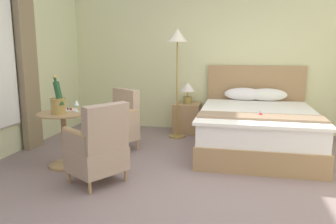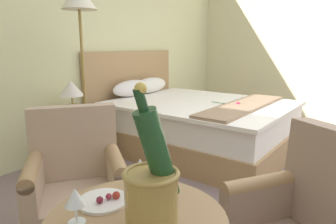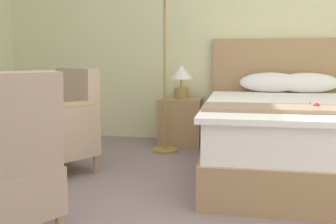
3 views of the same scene
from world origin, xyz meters
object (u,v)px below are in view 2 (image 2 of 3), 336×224
object	(u,v)px
nightstand	(75,139)
champagne_bucket	(152,187)
bedside_lamp	(72,93)
floor_lamp_brass	(80,18)
wine_glass_near_edge	(75,199)
armchair_by_window	(77,186)
snack_plate	(104,200)
bed	(192,122)
wine_glass_near_bucket	(140,169)

from	to	relation	value
nightstand	champagne_bucket	bearing A→B (deg)	-120.01
bedside_lamp	champagne_bucket	world-z (taller)	champagne_bucket
floor_lamp_brass	champagne_bucket	world-z (taller)	floor_lamp_brass
bedside_lamp	wine_glass_near_edge	distance (m)	2.44
armchair_by_window	snack_plate	bearing A→B (deg)	-118.06
bedside_lamp	snack_plate	size ratio (longest dim) A/B	2.00
bed	wine_glass_near_bucket	world-z (taller)	bed
floor_lamp_brass	armchair_by_window	distance (m)	1.62
armchair_by_window	bedside_lamp	bearing A→B (deg)	54.61
wine_glass_near_bucket	bedside_lamp	bearing A→B (deg)	60.86
bed	wine_glass_near_bucket	bearing A→B (deg)	-152.21
bed	bedside_lamp	distance (m)	1.50
snack_plate	floor_lamp_brass	bearing A→B (deg)	54.02
bed	snack_plate	size ratio (longest dim) A/B	11.67
bed	floor_lamp_brass	xyz separation A→B (m)	(-1.31, 0.42, 1.20)
bed	champagne_bucket	size ratio (longest dim) A/B	4.63
nightstand	armchair_by_window	distance (m)	1.54
nightstand	wine_glass_near_bucket	world-z (taller)	wine_glass_near_bucket
armchair_by_window	wine_glass_near_bucket	bearing A→B (deg)	-107.16
nightstand	armchair_by_window	size ratio (longest dim) A/B	0.59
bed	bedside_lamp	xyz separation A→B (m)	(-1.19, 0.80, 0.45)
bed	snack_plate	xyz separation A→B (m)	(-2.46, -1.15, 0.37)
nightstand	floor_lamp_brass	size ratio (longest dim) A/B	0.29
floor_lamp_brass	wine_glass_near_edge	world-z (taller)	floor_lamp_brass
wine_glass_near_edge	nightstand	bearing A→B (deg)	54.62
nightstand	wine_glass_near_bucket	xyz separation A→B (m)	(-1.13, -2.02, 0.55)
champagne_bucket	wine_glass_near_edge	distance (m)	0.27
bed	champagne_bucket	xyz separation A→B (m)	(-2.47, -1.41, 0.51)
bedside_lamp	wine_glass_near_bucket	distance (m)	2.31
bedside_lamp	wine_glass_near_edge	size ratio (longest dim) A/B	3.04
wine_glass_near_edge	snack_plate	xyz separation A→B (m)	(0.15, 0.03, -0.08)
floor_lamp_brass	wine_glass_near_bucket	xyz separation A→B (m)	(-1.01, -1.64, -0.73)
bedside_lamp	snack_plate	distance (m)	2.33
wine_glass_near_edge	bedside_lamp	bearing A→B (deg)	54.62
snack_plate	wine_glass_near_bucket	bearing A→B (deg)	-26.48
nightstand	snack_plate	distance (m)	2.37
champagne_bucket	snack_plate	xyz separation A→B (m)	(0.01, 0.25, -0.14)
wine_glass_near_edge	snack_plate	size ratio (longest dim) A/B	0.66
floor_lamp_brass	bedside_lamp	bearing A→B (deg)	72.42
nightstand	snack_plate	bearing A→B (deg)	-122.89
nightstand	floor_lamp_brass	world-z (taller)	floor_lamp_brass
nightstand	bedside_lamp	size ratio (longest dim) A/B	1.41
champagne_bucket	wine_glass_near_bucket	xyz separation A→B (m)	(0.15, 0.19, -0.03)
nightstand	wine_glass_near_edge	world-z (taller)	wine_glass_near_edge
bedside_lamp	champagne_bucket	xyz separation A→B (m)	(-1.28, -2.21, 0.06)
floor_lamp_brass	champagne_bucket	xyz separation A→B (m)	(-1.16, -1.83, -0.69)
bedside_lamp	snack_plate	bearing A→B (deg)	-122.89
bed	champagne_bucket	distance (m)	2.89
bedside_lamp	armchair_by_window	distance (m)	1.58
bed	wine_glass_near_bucket	xyz separation A→B (m)	(-2.32, -1.22, 0.47)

